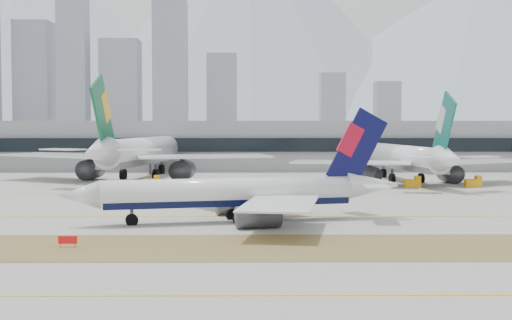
{
  "coord_description": "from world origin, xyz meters",
  "views": [
    {
      "loc": [
        -3.11,
        -113.71,
        14.4
      ],
      "look_at": [
        -1.83,
        18.0,
        7.5
      ],
      "focal_mm": 50.0,
      "sensor_mm": 36.0,
      "label": 1
    }
  ],
  "objects_px": {
    "widebody_cathay": "(408,159)",
    "widebody_eva": "(138,153)",
    "taxiing_airliner": "(241,194)",
    "terminal": "(259,144)"
  },
  "relations": [
    {
      "from": "widebody_cathay",
      "to": "widebody_eva",
      "type": "bearing_deg",
      "value": 73.34
    },
    {
      "from": "taxiing_airliner",
      "to": "widebody_eva",
      "type": "bearing_deg",
      "value": -83.6
    },
    {
      "from": "widebody_eva",
      "to": "terminal",
      "type": "bearing_deg",
      "value": -23.61
    },
    {
      "from": "taxiing_airliner",
      "to": "widebody_cathay",
      "type": "xyz_separation_m",
      "value": [
        39.21,
        65.87,
        1.58
      ]
    },
    {
      "from": "widebody_eva",
      "to": "terminal",
      "type": "xyz_separation_m",
      "value": [
        31.18,
        49.05,
        0.81
      ]
    },
    {
      "from": "taxiing_airliner",
      "to": "terminal",
      "type": "distance_m",
      "value": 125.37
    },
    {
      "from": "taxiing_airliner",
      "to": "widebody_eva",
      "type": "xyz_separation_m",
      "value": [
        -26.87,
        76.19,
        2.61
      ]
    },
    {
      "from": "widebody_eva",
      "to": "widebody_cathay",
      "type": "distance_m",
      "value": 66.9
    },
    {
      "from": "widebody_eva",
      "to": "widebody_cathay",
      "type": "xyz_separation_m",
      "value": [
        66.09,
        -10.32,
        -1.03
      ]
    },
    {
      "from": "taxiing_airliner",
      "to": "widebody_eva",
      "type": "height_order",
      "value": "widebody_eva"
    }
  ]
}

